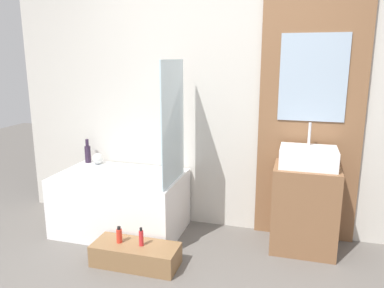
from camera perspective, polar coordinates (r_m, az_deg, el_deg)
name	(u,v)px	position (r m, az deg, el deg)	size (l,w,h in m)	color
wall_tiled_back	(220,94)	(3.53, 4.33, 7.59)	(4.20, 0.06, 2.60)	beige
wall_wood_accent	(312,96)	(3.41, 17.77, 7.00)	(0.89, 0.04, 2.60)	brown
bathtub	(121,202)	(3.67, -10.76, -8.75)	(1.16, 0.72, 0.57)	white
glass_shower_screen	(173,123)	(3.19, -2.92, 3.26)	(0.01, 0.57, 1.05)	silver
wooden_step_bench	(136,255)	(3.17, -8.56, -16.32)	(0.70, 0.29, 0.18)	olive
vanity_cabinet	(304,208)	(3.40, 16.76, -9.33)	(0.54, 0.44, 0.75)	brown
sink	(308,157)	(3.26, 17.28, -1.92)	(0.46, 0.34, 0.36)	white
vase_tall_dark	(88,153)	(4.02, -15.61, -1.33)	(0.06, 0.06, 0.25)	#2D1E33
vase_round_light	(98,159)	(3.95, -14.20, -2.18)	(0.11, 0.11, 0.11)	silver
bottle_soap_primary	(119,235)	(3.16, -11.03, -13.50)	(0.05, 0.05, 0.14)	red
bottle_soap_secondary	(141,238)	(3.08, -7.75, -13.95)	(0.04, 0.04, 0.15)	red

